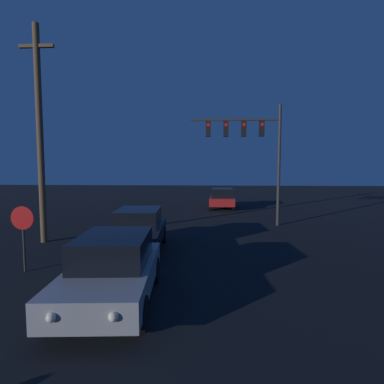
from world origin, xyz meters
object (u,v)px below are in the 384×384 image
object	(u,v)px
traffic_signal_mast	(252,142)
stop_sign	(23,226)
car_near	(113,268)
car_mid	(138,229)
utility_pole	(40,132)
car_far	(222,198)

from	to	relation	value
traffic_signal_mast	stop_sign	xyz separation A→B (m)	(-8.45, -8.39, -3.36)
traffic_signal_mast	car_near	bearing A→B (deg)	-115.15
car_near	traffic_signal_mast	bearing A→B (deg)	-119.48
car_mid	stop_sign	size ratio (longest dim) A/B	2.10
stop_sign	utility_pole	distance (m)	5.36
car_far	traffic_signal_mast	size ratio (longest dim) A/B	0.64
car_far	utility_pole	xyz separation A→B (m)	(-8.60, -11.85, 4.07)
stop_sign	utility_pole	bearing A→B (deg)	111.47
car_near	car_far	distance (m)	18.01
car_far	car_near	bearing A→B (deg)	-98.72
stop_sign	car_near	bearing A→B (deg)	-29.11
car_mid	stop_sign	bearing A→B (deg)	37.91
traffic_signal_mast	stop_sign	size ratio (longest dim) A/B	3.25
car_far	traffic_signal_mast	bearing A→B (deg)	-76.92
car_mid	utility_pole	distance (m)	6.23
car_far	utility_pole	distance (m)	15.20
car_near	utility_pole	bearing A→B (deg)	-53.19
car_far	utility_pole	bearing A→B (deg)	-123.42
stop_sign	utility_pole	size ratio (longest dim) A/B	0.22
car_near	car_far	size ratio (longest dim) A/B	1.01
car_near	traffic_signal_mast	size ratio (longest dim) A/B	0.65
car_near	traffic_signal_mast	world-z (taller)	traffic_signal_mast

